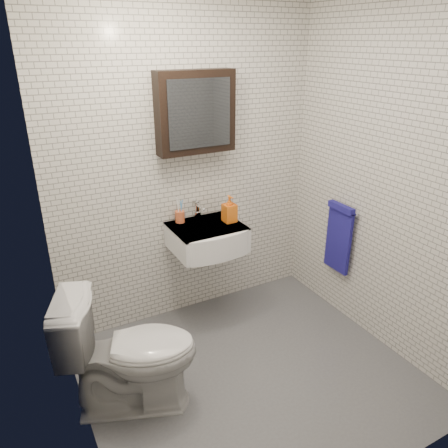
# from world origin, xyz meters

# --- Properties ---
(ground) EXTENTS (2.20, 2.00, 0.01)m
(ground) POSITION_xyz_m (0.00, 0.00, 0.01)
(ground) COLOR #51535A
(ground) RESTS_ON ground
(room_shell) EXTENTS (2.22, 2.02, 2.51)m
(room_shell) POSITION_xyz_m (0.00, 0.00, 1.47)
(room_shell) COLOR silver
(room_shell) RESTS_ON ground
(washbasin) EXTENTS (0.55, 0.50, 0.20)m
(washbasin) POSITION_xyz_m (0.05, 0.73, 0.76)
(washbasin) COLOR white
(washbasin) RESTS_ON room_shell
(faucet) EXTENTS (0.06, 0.20, 0.15)m
(faucet) POSITION_xyz_m (0.05, 0.93, 0.92)
(faucet) COLOR silver
(faucet) RESTS_ON washbasin
(mirror_cabinet) EXTENTS (0.60, 0.15, 0.60)m
(mirror_cabinet) POSITION_xyz_m (0.05, 0.93, 1.70)
(mirror_cabinet) COLOR black
(mirror_cabinet) RESTS_ON room_shell
(towel_rail) EXTENTS (0.09, 0.30, 0.58)m
(towel_rail) POSITION_xyz_m (1.04, 0.35, 0.72)
(towel_rail) COLOR silver
(towel_rail) RESTS_ON room_shell
(toothbrush_cup) EXTENTS (0.09, 0.09, 0.21)m
(toothbrush_cup) POSITION_xyz_m (-0.10, 0.94, 0.90)
(toothbrush_cup) COLOR #CB5A32
(toothbrush_cup) RESTS_ON washbasin
(soap_bottle) EXTENTS (0.10, 0.10, 0.22)m
(soap_bottle) POSITION_xyz_m (0.25, 0.76, 0.96)
(soap_bottle) COLOR orange
(soap_bottle) RESTS_ON washbasin
(toilet) EXTENTS (0.93, 0.72, 0.83)m
(toilet) POSITION_xyz_m (-0.80, 0.14, 0.42)
(toilet) COLOR silver
(toilet) RESTS_ON ground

